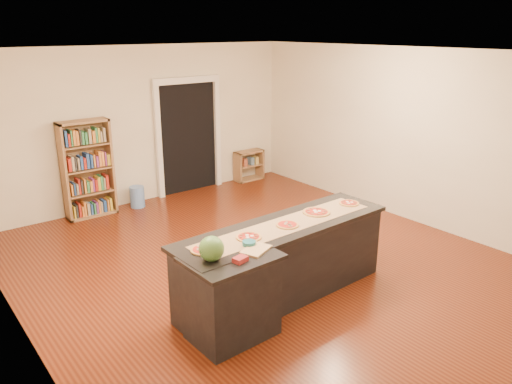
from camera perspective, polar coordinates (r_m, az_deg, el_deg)
room at (r=6.36m, az=1.11°, el=2.97°), size 6.00×7.00×2.80m
doorway at (r=9.69m, az=-7.76°, el=6.98°), size 1.40×0.09×2.21m
kitchen_island at (r=5.95m, az=3.21°, el=-7.84°), size 2.80×0.76×0.92m
side_counter at (r=5.23m, az=-2.76°, el=-11.82°), size 0.93×0.68×0.92m
bookshelf at (r=8.80m, az=-18.70°, el=2.48°), size 0.82×0.29×1.65m
low_shelf at (r=10.50m, az=-0.82°, el=3.06°), size 0.63×0.27×0.63m
waste_bin at (r=9.19m, az=-13.42°, el=-0.53°), size 0.26×0.26×0.38m
kraft_paper at (r=5.75m, az=3.40°, el=-3.78°), size 2.44×0.51×0.00m
watermelon at (r=4.89m, az=-5.11°, el=-6.47°), size 0.25×0.25×0.25m
cutting_board at (r=5.12m, az=-0.00°, el=-6.60°), size 0.38×0.32×0.02m
package_red at (r=4.89m, az=-1.81°, el=-7.70°), size 0.16×0.13×0.05m
package_teal at (r=5.22m, az=-0.80°, el=-5.90°), size 0.14×0.14×0.05m
pizza_a at (r=5.13m, az=-6.05°, el=-6.58°), size 0.28×0.28×0.02m
pizza_b at (r=5.40m, az=-0.85°, el=-5.16°), size 0.28×0.28×0.02m
pizza_c at (r=5.73m, az=3.60°, el=-3.76°), size 0.27×0.27×0.02m
pizza_d at (r=6.15m, az=6.92°, el=-2.28°), size 0.32×0.32×0.02m
pizza_e at (r=6.52m, az=10.58°, el=-1.25°), size 0.27×0.27×0.02m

